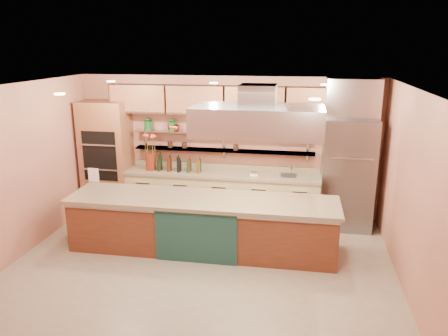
% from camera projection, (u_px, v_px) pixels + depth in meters
% --- Properties ---
extents(floor, '(6.00, 5.00, 0.02)m').
position_uv_depth(floor, '(199.00, 270.00, 6.81)').
color(floor, gray).
rests_on(floor, ground).
extents(ceiling, '(6.00, 5.00, 0.02)m').
position_uv_depth(ceiling, '(196.00, 88.00, 6.04)').
color(ceiling, black).
rests_on(ceiling, wall_back).
extents(wall_back, '(6.00, 0.04, 2.80)m').
position_uv_depth(wall_back, '(227.00, 147.00, 8.79)').
color(wall_back, '#AF6A52').
rests_on(wall_back, floor).
extents(wall_front, '(6.00, 0.04, 2.80)m').
position_uv_depth(wall_front, '(135.00, 265.00, 4.06)').
color(wall_front, '#AF6A52').
rests_on(wall_front, floor).
extents(wall_left, '(0.04, 5.00, 2.80)m').
position_uv_depth(wall_left, '(14.00, 174.00, 6.93)').
color(wall_left, '#AF6A52').
rests_on(wall_left, floor).
extents(wall_right, '(0.04, 5.00, 2.80)m').
position_uv_depth(wall_right, '(413.00, 196.00, 5.91)').
color(wall_right, '#AF6A52').
rests_on(wall_right, floor).
extents(oven_stack, '(0.95, 0.64, 2.30)m').
position_uv_depth(oven_stack, '(107.00, 157.00, 8.97)').
color(oven_stack, '#965736').
rests_on(oven_stack, floor).
extents(refrigerator, '(0.95, 0.72, 2.10)m').
position_uv_depth(refrigerator, '(347.00, 174.00, 8.15)').
color(refrigerator, gray).
rests_on(refrigerator, floor).
extents(back_counter, '(3.84, 0.64, 0.93)m').
position_uv_depth(back_counter, '(222.00, 195.00, 8.77)').
color(back_counter, tan).
rests_on(back_counter, floor).
extents(wall_shelf_lower, '(3.60, 0.26, 0.03)m').
position_uv_depth(wall_shelf_lower, '(223.00, 150.00, 8.69)').
color(wall_shelf_lower, '#AEB0B5').
rests_on(wall_shelf_lower, wall_back).
extents(wall_shelf_upper, '(3.60, 0.26, 0.03)m').
position_uv_depth(wall_shelf_upper, '(223.00, 133.00, 8.60)').
color(wall_shelf_upper, '#AEB0B5').
rests_on(wall_shelf_upper, wall_back).
extents(upper_cabinets, '(4.60, 0.36, 0.55)m').
position_uv_depth(upper_cabinets, '(225.00, 100.00, 8.36)').
color(upper_cabinets, '#965736').
rests_on(upper_cabinets, wall_back).
extents(range_hood, '(2.00, 1.00, 0.45)m').
position_uv_depth(range_hood, '(258.00, 121.00, 6.72)').
color(range_hood, '#AEB0B5').
rests_on(range_hood, ceiling).
extents(ceiling_downlights, '(4.00, 2.80, 0.02)m').
position_uv_depth(ceiling_downlights, '(200.00, 89.00, 6.24)').
color(ceiling_downlights, '#FFE5A5').
rests_on(ceiling_downlights, ceiling).
extents(island, '(4.42, 1.00, 0.92)m').
position_uv_depth(island, '(202.00, 224.00, 7.36)').
color(island, brown).
rests_on(island, floor).
extents(flower_vase, '(0.21, 0.21, 0.35)m').
position_uv_depth(flower_vase, '(151.00, 162.00, 8.80)').
color(flower_vase, maroon).
rests_on(flower_vase, back_counter).
extents(oil_bottle_cluster, '(0.94, 0.28, 0.30)m').
position_uv_depth(oil_bottle_cluster, '(179.00, 164.00, 8.70)').
color(oil_bottle_cluster, black).
rests_on(oil_bottle_cluster, back_counter).
extents(kitchen_scale, '(0.15, 0.12, 0.08)m').
position_uv_depth(kitchen_scale, '(254.00, 173.00, 8.48)').
color(kitchen_scale, white).
rests_on(kitchen_scale, back_counter).
extents(bar_faucet, '(0.04, 0.04, 0.21)m').
position_uv_depth(bar_faucet, '(291.00, 170.00, 8.43)').
color(bar_faucet, silver).
rests_on(bar_faucet, back_counter).
extents(copper_kettle, '(0.18, 0.18, 0.14)m').
position_uv_depth(copper_kettle, '(175.00, 127.00, 8.74)').
color(copper_kettle, '#D16830').
rests_on(copper_kettle, wall_shelf_upper).
extents(green_canister, '(0.20, 0.20, 0.19)m').
position_uv_depth(green_canister, '(193.00, 127.00, 8.67)').
color(green_canister, '#104D1F').
rests_on(green_canister, wall_shelf_upper).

